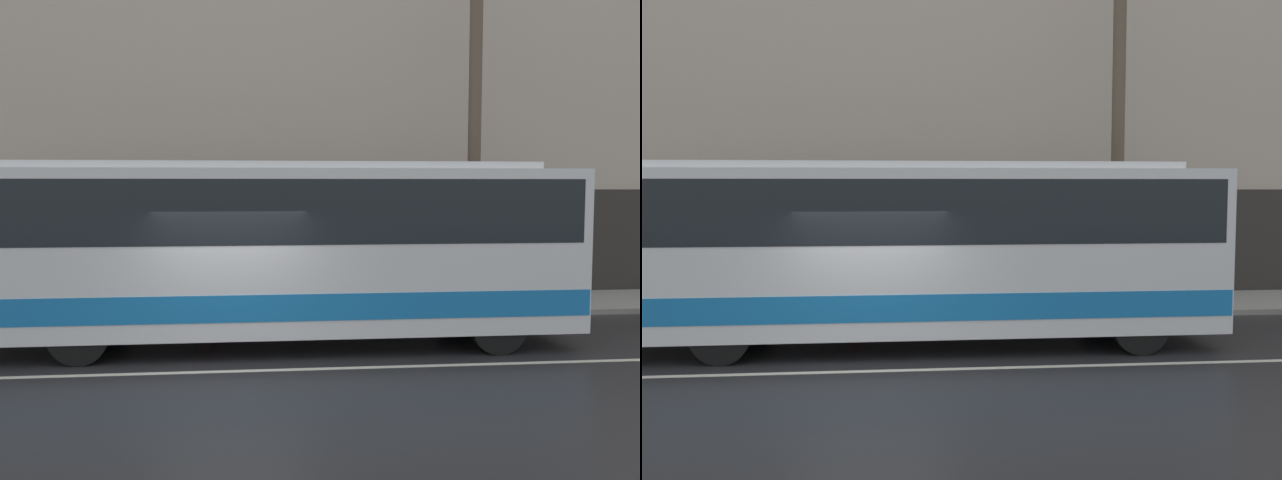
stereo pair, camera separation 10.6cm
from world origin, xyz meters
TOP-DOWN VIEW (x-y plane):
  - ground_plane at (0.00, 0.00)m, footprint 60.00×60.00m
  - sidewalk at (0.00, 5.42)m, footprint 60.00×2.85m
  - building_facade at (0.00, 6.99)m, footprint 60.00×0.35m
  - lane_stripe at (0.00, 0.00)m, footprint 54.00×0.14m
  - transit_bus at (0.68, 1.81)m, footprint 11.07×2.58m
  - utility_pole_near at (5.51, 4.84)m, footprint 0.30×0.30m
  - pedestrian_waiting at (-0.49, 4.52)m, footprint 0.36×0.36m

SIDE VIEW (x-z plane):
  - ground_plane at x=0.00m, z-range 0.00..0.00m
  - lane_stripe at x=0.00m, z-range 0.00..0.01m
  - sidewalk at x=0.00m, z-range 0.00..0.13m
  - pedestrian_waiting at x=-0.49m, z-range 0.07..1.68m
  - transit_bus at x=0.68m, z-range 0.21..3.54m
  - utility_pole_near at x=5.51m, z-range 0.13..8.78m
  - building_facade at x=0.00m, z-range -0.21..13.13m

